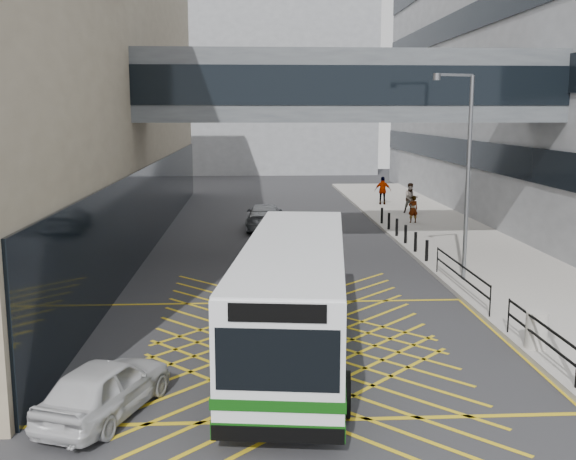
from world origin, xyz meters
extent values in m
plane|color=#333335|center=(0.00, 0.00, 0.00)|extent=(120.00, 120.00, 0.00)
cube|color=black|center=(-5.96, 16.00, 2.00)|extent=(0.10, 41.50, 4.00)
cube|color=black|center=(11.96, 24.00, 4.00)|extent=(0.10, 43.50, 1.60)
cube|color=black|center=(11.96, 24.00, 8.00)|extent=(0.10, 43.50, 1.60)
cube|color=black|center=(11.96, 24.00, 12.00)|extent=(0.10, 43.50, 1.60)
cube|color=gray|center=(-2.00, 60.00, 9.00)|extent=(28.00, 16.00, 18.00)
cube|color=#50555A|center=(3.00, 12.00, 7.50)|extent=(20.00, 4.00, 3.00)
cube|color=black|center=(3.00, 9.98, 7.50)|extent=(19.50, 0.06, 1.60)
cube|color=black|center=(3.00, 14.02, 7.50)|extent=(19.50, 0.06, 1.60)
cube|color=#AEA9A0|center=(9.00, 15.00, 0.08)|extent=(6.00, 54.00, 0.16)
cube|color=gold|center=(0.00, 0.00, 0.00)|extent=(12.00, 9.00, 0.01)
cube|color=white|center=(-0.07, -0.63, 1.69)|extent=(3.80, 11.17, 2.69)
cube|color=#0F460E|center=(-0.07, -0.63, 0.52)|extent=(3.85, 11.21, 0.34)
cube|color=#0F460E|center=(-0.07, -0.63, 1.04)|extent=(3.87, 11.21, 0.22)
cube|color=black|center=(0.00, -0.03, 2.04)|extent=(3.69, 9.79, 1.04)
cube|color=black|center=(-0.74, -6.04, 1.94)|extent=(2.28, 0.36, 1.19)
cube|color=black|center=(-0.74, -6.06, 2.84)|extent=(1.79, 0.28, 0.35)
cube|color=white|center=(-0.07, -0.63, 3.04)|extent=(3.77, 11.07, 0.10)
cube|color=black|center=(-0.74, -6.06, 0.50)|extent=(2.48, 0.40, 0.30)
cube|color=black|center=(0.59, 4.80, 0.50)|extent=(2.48, 0.40, 0.30)
cylinder|color=black|center=(-1.75, -4.03, 0.50)|extent=(0.40, 1.02, 1.00)
cylinder|color=black|center=(0.74, -4.34, 0.50)|extent=(0.40, 1.02, 1.00)
cylinder|color=black|center=(-0.93, 2.69, 0.50)|extent=(0.40, 1.02, 1.00)
cylinder|color=black|center=(1.56, 2.38, 0.50)|extent=(0.40, 1.02, 1.00)
imported|color=silver|center=(-4.33, -4.00, 0.64)|extent=(2.93, 4.34, 1.28)
imported|color=black|center=(0.92, 10.13, 0.67)|extent=(2.52, 4.55, 1.35)
imported|color=gray|center=(-0.47, 19.43, 0.75)|extent=(2.31, 4.93, 1.50)
cylinder|color=slate|center=(6.83, 6.75, 3.94)|extent=(0.19, 0.19, 7.57)
cube|color=slate|center=(6.11, 6.52, 7.73)|extent=(1.47, 0.56, 0.09)
cylinder|color=slate|center=(5.39, 6.28, 7.65)|extent=(0.33, 0.33, 0.24)
cylinder|color=#ADA89E|center=(6.40, -0.83, 0.66)|extent=(0.58, 0.58, 1.00)
cube|color=black|center=(6.15, -2.00, 1.11)|extent=(0.05, 5.00, 0.05)
cube|color=black|center=(6.15, -2.00, 0.71)|extent=(0.05, 5.00, 0.05)
cube|color=black|center=(6.15, 5.00, 1.11)|extent=(0.05, 6.00, 0.05)
cube|color=black|center=(6.15, 5.00, 0.71)|extent=(0.05, 6.00, 0.05)
cylinder|color=black|center=(6.15, 0.50, 0.66)|extent=(0.04, 0.04, 1.00)
cylinder|color=black|center=(6.15, 2.00, 0.66)|extent=(0.04, 0.04, 1.00)
cylinder|color=black|center=(6.15, 8.00, 0.66)|extent=(0.04, 0.04, 1.00)
cylinder|color=black|center=(6.25, 10.00, 0.61)|extent=(0.14, 0.14, 0.90)
cylinder|color=black|center=(6.25, 12.00, 0.61)|extent=(0.14, 0.14, 0.90)
cylinder|color=black|center=(6.25, 14.00, 0.61)|extent=(0.14, 0.14, 0.90)
cylinder|color=black|center=(6.25, 16.00, 0.61)|extent=(0.14, 0.14, 0.90)
cylinder|color=black|center=(6.25, 18.00, 0.61)|extent=(0.14, 0.14, 0.90)
cylinder|color=black|center=(6.25, 20.00, 0.61)|extent=(0.14, 0.14, 0.90)
imported|color=gray|center=(8.08, 20.16, 0.94)|extent=(0.68, 0.53, 1.56)
imported|color=gray|center=(8.82, 23.83, 1.10)|extent=(0.96, 0.60, 1.89)
imported|color=gray|center=(7.86, 28.06, 1.11)|extent=(1.21, 0.75, 1.91)
camera|label=1|loc=(-1.17, -17.72, 6.37)|focal=42.00mm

